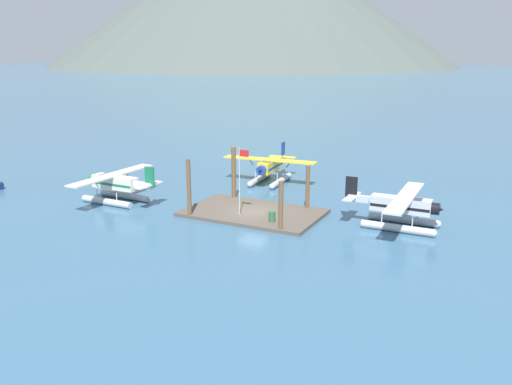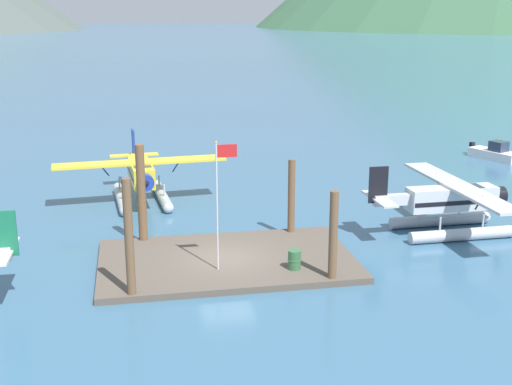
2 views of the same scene
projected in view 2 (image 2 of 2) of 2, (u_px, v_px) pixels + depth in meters
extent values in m
plane|color=#38607F|center=(227.00, 264.00, 31.29)|extent=(1200.00, 1200.00, 0.00)
cube|color=brown|center=(227.00, 261.00, 31.25)|extent=(11.85, 7.31, 0.30)
cylinder|color=brown|center=(129.00, 241.00, 26.63)|extent=(0.36, 0.36, 5.17)
cylinder|color=brown|center=(333.00, 238.00, 28.40)|extent=(0.37, 0.37, 4.19)
cylinder|color=brown|center=(142.00, 196.00, 33.07)|extent=(0.44, 0.44, 5.19)
cylinder|color=brown|center=(291.00, 199.00, 34.44)|extent=(0.36, 0.36, 4.17)
cylinder|color=silver|center=(217.00, 208.00, 29.04)|extent=(0.08, 0.08, 5.74)
cube|color=red|center=(227.00, 151.00, 28.46)|extent=(0.90, 0.03, 0.56)
sphere|color=gold|center=(216.00, 142.00, 28.27)|extent=(0.10, 0.10, 0.10)
cylinder|color=#33663D|center=(294.00, 260.00, 29.73)|extent=(0.58, 0.58, 0.88)
torus|color=#33663D|center=(294.00, 260.00, 29.73)|extent=(0.62, 0.62, 0.04)
cube|color=#196B47|center=(4.00, 234.00, 26.55)|extent=(1.00, 0.13, 1.90)
cube|color=silver|center=(3.00, 252.00, 26.73)|extent=(0.84, 3.21, 0.10)
cylinder|color=#B7BABF|center=(162.00, 196.00, 41.59)|extent=(1.10, 5.63, 0.64)
sphere|color=#B7BABF|center=(168.00, 208.00, 38.99)|extent=(0.64, 0.64, 0.64)
cylinder|color=#B7BABF|center=(121.00, 198.00, 40.95)|extent=(1.10, 5.63, 0.64)
sphere|color=#B7BABF|center=(125.00, 211.00, 38.34)|extent=(0.64, 0.64, 0.64)
cylinder|color=#B7BABF|center=(164.00, 190.00, 40.30)|extent=(0.10, 0.10, 0.70)
cylinder|color=#B7BABF|center=(159.00, 181.00, 42.53)|extent=(0.10, 0.10, 0.70)
cylinder|color=#B7BABF|center=(122.00, 193.00, 39.65)|extent=(0.10, 0.10, 0.70)
cylinder|color=#B7BABF|center=(119.00, 183.00, 41.88)|extent=(0.10, 0.10, 0.70)
cube|color=yellow|center=(141.00, 172.00, 40.84)|extent=(1.63, 4.89, 1.20)
cube|color=#1E389E|center=(141.00, 173.00, 40.87)|extent=(1.64, 4.79, 0.24)
cube|color=#283347|center=(142.00, 170.00, 39.75)|extent=(1.14, 1.18, 0.56)
cube|color=yellow|center=(141.00, 162.00, 40.38)|extent=(10.48, 2.25, 0.14)
cylinder|color=#1E389E|center=(177.00, 165.00, 41.04)|extent=(0.63, 0.13, 0.84)
cylinder|color=#1E389E|center=(104.00, 170.00, 39.91)|extent=(0.63, 0.13, 0.84)
cylinder|color=#1E389E|center=(146.00, 182.00, 38.33)|extent=(1.01, 0.68, 0.96)
cone|color=black|center=(146.00, 184.00, 37.91)|extent=(0.39, 0.38, 0.36)
cube|color=yellow|center=(135.00, 159.00, 43.83)|extent=(0.62, 2.23, 0.56)
cube|color=#1E389E|center=(133.00, 144.00, 44.45)|extent=(0.20, 1.01, 1.90)
cube|color=yellow|center=(134.00, 155.00, 44.55)|extent=(3.25, 1.06, 0.10)
cylinder|color=#B7BABF|center=(438.00, 220.00, 36.69)|extent=(5.61, 0.73, 0.64)
sphere|color=#B7BABF|center=(485.00, 217.00, 37.23)|extent=(0.64, 0.64, 0.64)
cylinder|color=#B7BABF|center=(461.00, 235.00, 34.32)|extent=(5.61, 0.73, 0.64)
sphere|color=#B7BABF|center=(510.00, 231.00, 34.87)|extent=(0.64, 0.64, 0.64)
cylinder|color=#B7BABF|center=(459.00, 207.00, 36.74)|extent=(0.10, 0.10, 0.70)
cylinder|color=#B7BABF|center=(419.00, 210.00, 36.27)|extent=(0.10, 0.10, 0.70)
cylinder|color=#B7BABF|center=(483.00, 221.00, 34.38)|extent=(0.10, 0.10, 0.70)
cylinder|color=#B7BABF|center=(440.00, 224.00, 33.91)|extent=(0.10, 0.10, 0.70)
cube|color=silver|center=(452.00, 198.00, 35.08)|extent=(4.82, 1.31, 1.20)
cube|color=black|center=(451.00, 200.00, 35.10)|extent=(4.72, 1.33, 0.24)
cube|color=#283347|center=(471.00, 191.00, 35.20)|extent=(1.12, 1.07, 0.56)
cube|color=silver|center=(458.00, 186.00, 34.96)|extent=(1.56, 10.42, 0.14)
cylinder|color=black|center=(438.00, 182.00, 37.13)|extent=(0.09, 0.62, 0.84)
cylinder|color=black|center=(479.00, 203.00, 32.97)|extent=(0.09, 0.62, 0.84)
cylinder|color=black|center=(498.00, 195.00, 35.60)|extent=(0.61, 0.97, 0.96)
cone|color=black|center=(506.00, 195.00, 35.69)|extent=(0.36, 0.37, 0.36)
cube|color=silver|center=(394.00, 200.00, 34.42)|extent=(2.21, 0.47, 0.56)
cube|color=black|center=(378.00, 185.00, 34.02)|extent=(1.00, 0.14, 1.90)
cube|color=silver|center=(379.00, 199.00, 34.23)|extent=(0.85, 3.21, 0.10)
cube|color=silver|center=(495.00, 155.00, 53.24)|extent=(2.99, 4.45, 0.70)
cube|color=#283347|center=(499.00, 146.00, 52.80)|extent=(1.47, 1.53, 0.80)
cube|color=black|center=(472.00, 147.00, 55.01)|extent=(0.45, 0.43, 0.80)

